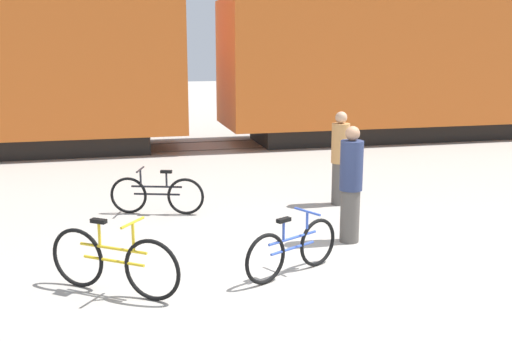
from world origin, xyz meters
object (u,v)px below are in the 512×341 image
bicycle_black (157,195)px  person_in_tan (340,158)px  freight_train (203,43)px  bicycle_yellow (114,262)px  bicycle_blue (293,249)px  person_in_navy (351,185)px

bicycle_black → person_in_tan: bearing=-2.6°
freight_train → bicycle_yellow: (-2.70, -10.26, -2.58)m
bicycle_blue → person_in_tan: 3.70m
bicycle_black → bicycle_yellow: size_ratio=1.07×
freight_train → bicycle_yellow: bearing=-104.7°
bicycle_black → bicycle_blue: (1.50, -3.30, 0.00)m
person_in_tan → bicycle_yellow: bearing=-162.5°
bicycle_blue → bicycle_black: bearing=114.5°
freight_train → bicycle_blue: freight_train is taller
bicycle_black → person_in_tan: (3.39, -0.15, 0.53)m
bicycle_yellow → bicycle_blue: bicycle_yellow is taller
freight_train → bicycle_black: size_ratio=16.23×
freight_train → person_in_tan: 7.49m
bicycle_black → freight_train: bearing=74.4°
bicycle_yellow → person_in_navy: 3.74m
freight_train → bicycle_blue: (-0.42, -10.18, -2.63)m
person_in_tan → person_in_navy: bearing=-127.5°
bicycle_blue → person_in_navy: person_in_navy is taller
bicycle_black → bicycle_yellow: (-0.78, -3.37, 0.05)m
bicycle_blue → freight_train: bearing=87.6°
bicycle_black → bicycle_blue: size_ratio=1.11×
bicycle_yellow → person_in_navy: size_ratio=0.85×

